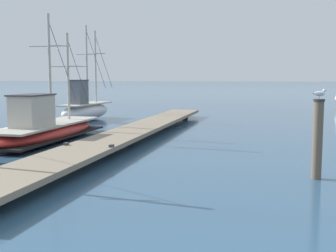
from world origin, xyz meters
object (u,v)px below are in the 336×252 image
fishing_boat_2 (85,109)px  mooring_piling (318,138)px  perched_seagull (319,93)px  fishing_boat_0 (45,128)px

fishing_boat_2 → mooring_piling: 17.72m
perched_seagull → fishing_boat_2: bearing=129.1°
mooring_piling → perched_seagull: (-0.01, 0.00, 1.18)m
mooring_piling → perched_seagull: 1.18m
fishing_boat_0 → perched_seagull: fishing_boat_0 is taller
fishing_boat_2 → perched_seagull: (11.17, -13.74, 1.56)m
mooring_piling → perched_seagull: perched_seagull is taller
fishing_boat_0 → fishing_boat_2: (-1.21, 8.48, 0.18)m
fishing_boat_2 → perched_seagull: fishing_boat_2 is taller
fishing_boat_2 → mooring_piling: size_ratio=2.96×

